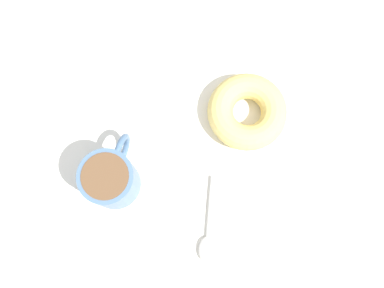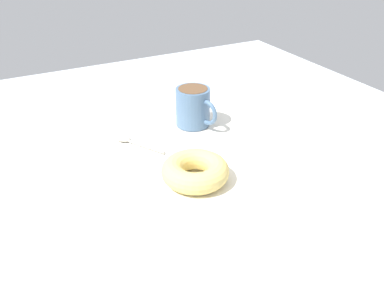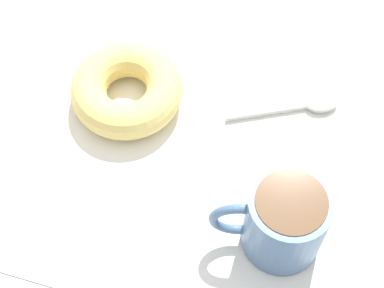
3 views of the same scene
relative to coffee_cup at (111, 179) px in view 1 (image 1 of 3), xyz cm
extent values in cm
cube|color=#B2BCC6|center=(8.43, -5.40, -5.77)|extent=(120.00, 120.00, 2.00)
cube|color=white|center=(11.14, -6.26, -4.62)|extent=(37.04, 37.04, 0.30)
cylinder|color=slate|center=(-0.22, -0.07, -0.18)|extent=(7.64, 7.64, 8.57)
cylinder|color=brown|center=(-0.22, -0.07, 3.90)|extent=(6.44, 6.44, 0.60)
torus|color=slate|center=(3.90, 1.19, -0.18)|extent=(5.72, 2.53, 5.70)
torus|color=#E5C66B|center=(20.10, -10.32, -2.50)|extent=(12.20, 12.20, 3.94)
ellipsoid|color=#B7B2A8|center=(-0.32, -16.75, -4.02)|extent=(4.32, 3.87, 0.90)
cylinder|color=#B7B2A8|center=(4.79, -13.84, -4.19)|extent=(8.79, 5.34, 0.56)
camera|label=1|loc=(-0.29, -14.16, 60.19)|focal=40.00mm
camera|label=2|loc=(76.78, -40.76, 38.83)|focal=40.00mm
camera|label=3|loc=(0.10, 25.02, 54.63)|focal=60.00mm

